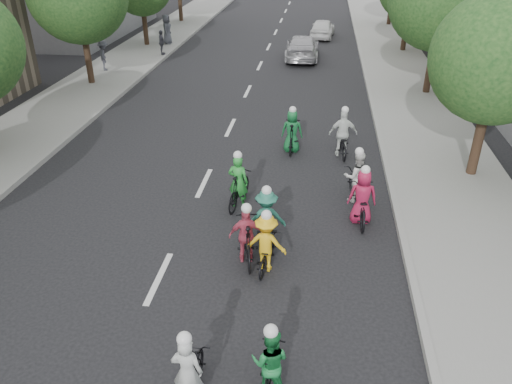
% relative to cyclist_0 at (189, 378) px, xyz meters
% --- Properties ---
extents(ground, '(120.00, 120.00, 0.00)m').
position_rel_cyclist_0_xyz_m(ground, '(-1.61, 3.28, -0.54)').
color(ground, black).
rests_on(ground, ground).
extents(sidewalk_left, '(4.00, 80.00, 0.15)m').
position_rel_cyclist_0_xyz_m(sidewalk_left, '(-9.61, 13.28, -0.46)').
color(sidewalk_left, gray).
rests_on(sidewalk_left, ground).
extents(curb_left, '(0.18, 80.00, 0.18)m').
position_rel_cyclist_0_xyz_m(curb_left, '(-7.66, 13.28, -0.45)').
color(curb_left, '#999993').
rests_on(curb_left, ground).
extents(sidewalk_right, '(4.00, 80.00, 0.15)m').
position_rel_cyclist_0_xyz_m(sidewalk_right, '(6.39, 13.28, -0.46)').
color(sidewalk_right, gray).
rests_on(sidewalk_right, ground).
extents(curb_right, '(0.18, 80.00, 0.18)m').
position_rel_cyclist_0_xyz_m(curb_right, '(4.44, 13.28, -0.45)').
color(curb_right, '#999993').
rests_on(curb_right, ground).
extents(tree_r_0, '(4.00, 4.00, 5.97)m').
position_rel_cyclist_0_xyz_m(tree_r_0, '(7.19, 9.88, 3.43)').
color(tree_r_0, black).
rests_on(tree_r_0, ground).
extents(cyclist_0, '(0.61, 1.64, 1.68)m').
position_rel_cyclist_0_xyz_m(cyclist_0, '(0.00, 0.00, 0.00)').
color(cyclist_0, black).
rests_on(cyclist_0, ground).
extents(cyclist_1, '(0.74, 1.55, 1.60)m').
position_rel_cyclist_0_xyz_m(cyclist_1, '(1.40, 0.42, 0.06)').
color(cyclist_1, black).
rests_on(cyclist_1, ground).
extents(cyclist_2, '(1.05, 1.57, 1.68)m').
position_rel_cyclist_0_xyz_m(cyclist_2, '(0.92, 4.03, 0.08)').
color(cyclist_2, black).
rests_on(cyclist_2, ground).
extents(cyclist_3, '(0.94, 1.97, 1.67)m').
position_rel_cyclist_0_xyz_m(cyclist_3, '(0.40, 4.34, 0.10)').
color(cyclist_3, black).
rests_on(cyclist_3, ground).
extents(cyclist_4, '(0.81, 1.93, 1.79)m').
position_rel_cyclist_0_xyz_m(cyclist_4, '(3.35, 6.58, 0.08)').
color(cyclist_4, black).
rests_on(cyclist_4, ground).
extents(cyclist_5, '(0.82, 1.87, 1.83)m').
position_rel_cyclist_0_xyz_m(cyclist_5, '(-0.24, 6.99, 0.10)').
color(cyclist_5, black).
rests_on(cyclist_5, ground).
extents(cyclist_6, '(0.88, 1.79, 1.77)m').
position_rel_cyclist_0_xyz_m(cyclist_6, '(3.25, 7.81, 0.09)').
color(cyclist_6, black).
rests_on(cyclist_6, ground).
extents(cyclist_7, '(1.13, 1.94, 1.75)m').
position_rel_cyclist_0_xyz_m(cyclist_7, '(0.80, 5.12, 0.14)').
color(cyclist_7, black).
rests_on(cyclist_7, ground).
extents(cyclist_8, '(1.05, 1.88, 1.88)m').
position_rel_cyclist_0_xyz_m(cyclist_8, '(2.91, 11.12, 0.11)').
color(cyclist_8, black).
rests_on(cyclist_8, ground).
extents(cyclist_9, '(0.79, 1.90, 1.75)m').
position_rel_cyclist_0_xyz_m(cyclist_9, '(1.07, 11.26, 0.12)').
color(cyclist_9, black).
rests_on(cyclist_9, ground).
extents(follow_car_lead, '(2.03, 4.87, 1.40)m').
position_rel_cyclist_0_xyz_m(follow_car_lead, '(0.77, 25.29, 0.16)').
color(follow_car_lead, '#B9B8BD').
rests_on(follow_car_lead, ground).
extents(follow_car_trail, '(1.92, 4.01, 1.32)m').
position_rel_cyclist_0_xyz_m(follow_car_trail, '(1.93, 31.73, 0.12)').
color(follow_car_trail, white).
rests_on(follow_car_trail, ground).
extents(spectator_0, '(0.98, 1.21, 1.63)m').
position_rel_cyclist_0_xyz_m(spectator_0, '(-10.01, 20.64, 0.42)').
color(spectator_0, '#484954').
rests_on(spectator_0, sidewalk_left).
extents(spectator_1, '(0.63, 0.94, 1.48)m').
position_rel_cyclist_0_xyz_m(spectator_1, '(-7.91, 24.59, 0.35)').
color(spectator_1, '#494854').
rests_on(spectator_1, sidewalk_left).
extents(spectator_2, '(0.62, 0.93, 1.89)m').
position_rel_cyclist_0_xyz_m(spectator_2, '(-8.46, 27.69, 0.55)').
color(spectator_2, '#494B56').
rests_on(spectator_2, sidewalk_left).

